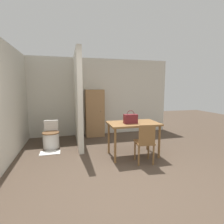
# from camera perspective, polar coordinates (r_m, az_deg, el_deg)

# --- Properties ---
(ground_plane) EXTENTS (16.00, 16.00, 0.00)m
(ground_plane) POSITION_cam_1_polar(r_m,az_deg,el_deg) (3.02, 5.32, -23.13)
(ground_plane) COLOR #4C3D30
(wall_back) EXTENTS (5.13, 0.12, 2.50)m
(wall_back) POSITION_cam_1_polar(r_m,az_deg,el_deg) (5.86, -5.70, 4.88)
(wall_back) COLOR beige
(wall_back) RESTS_ON ground_plane
(wall_left) EXTENTS (0.12, 4.30, 2.50)m
(wall_left) POSITION_cam_1_polar(r_m,az_deg,el_deg) (4.27, -31.19, 2.66)
(wall_left) COLOR beige
(wall_left) RESTS_ON ground_plane
(partition_wall) EXTENTS (0.12, 1.73, 2.50)m
(partition_wall) POSITION_cam_1_polar(r_m,az_deg,el_deg) (4.88, -11.05, 4.17)
(partition_wall) COLOR beige
(partition_wall) RESTS_ON ground_plane
(dining_table) EXTENTS (1.13, 0.69, 0.78)m
(dining_table) POSITION_cam_1_polar(r_m,az_deg,el_deg) (3.99, 6.96, -4.77)
(dining_table) COLOR brown
(dining_table) RESTS_ON ground_plane
(wooden_chair) EXTENTS (0.41, 0.41, 0.84)m
(wooden_chair) POSITION_cam_1_polar(r_m,az_deg,el_deg) (3.67, 10.74, -9.54)
(wooden_chair) COLOR brown
(wooden_chair) RESTS_ON ground_plane
(toilet) EXTENTS (0.43, 0.58, 0.69)m
(toilet) POSITION_cam_1_polar(r_m,az_deg,el_deg) (4.90, -19.26, -7.63)
(toilet) COLOR white
(toilet) RESTS_ON ground_plane
(handbag) EXTENTS (0.30, 0.14, 0.29)m
(handbag) POSITION_cam_1_polar(r_m,az_deg,el_deg) (3.86, 6.07, -2.18)
(handbag) COLOR maroon
(handbag) RESTS_ON dining_table
(wooden_cabinet) EXTENTS (0.59, 0.41, 1.50)m
(wooden_cabinet) POSITION_cam_1_polar(r_m,az_deg,el_deg) (5.64, -5.70, -0.35)
(wooden_cabinet) COLOR #997047
(wooden_cabinet) RESTS_ON ground_plane
(bath_mat) EXTENTS (0.47, 0.29, 0.01)m
(bath_mat) POSITION_cam_1_polar(r_m,az_deg,el_deg) (4.57, -19.56, -12.40)
(bath_mat) COLOR silver
(bath_mat) RESTS_ON ground_plane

